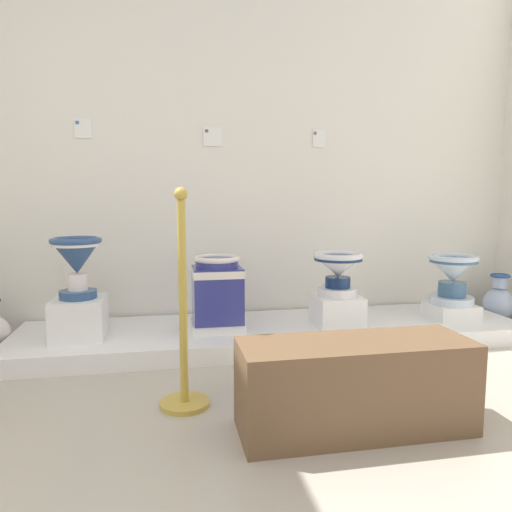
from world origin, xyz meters
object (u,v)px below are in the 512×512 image
plinth_block_squat_floral (337,310)px  info_placard_first (83,128)px  antique_toilet_squat_floral (338,268)px  info_placard_second (212,137)px  stanchion_post_near_left (184,339)px  antique_toilet_broad_patterned (453,274)px  plinth_block_broad_patterned (451,311)px  decorative_vase_companion (499,302)px  plinth_block_tall_cobalt (79,318)px  museum_bench (355,385)px  plinth_block_central_ornate (217,325)px  antique_toilet_tall_cobalt (77,258)px  info_placard_third (319,138)px  antique_toilet_central_ornate (217,287)px

plinth_block_squat_floral → info_placard_first: info_placard_first is taller
antique_toilet_squat_floral → info_placard_second: info_placard_second is taller
info_placard_second → stanchion_post_near_left: (-0.29, -1.40, -1.14)m
info_placard_second → antique_toilet_broad_patterned: bearing=-16.2°
plinth_block_broad_patterned → decorative_vase_companion: decorative_vase_companion is taller
info_placard_second → info_placard_first: bearing=-180.0°
stanchion_post_near_left → antique_toilet_broad_patterned: bearing=24.0°
plinth_block_tall_cobalt → info_placard_second: 1.62m
info_placard_first → plinth_block_broad_patterned: bearing=-10.7°
info_placard_first → stanchion_post_near_left: 1.94m
stanchion_post_near_left → museum_bench: 0.83m
plinth_block_tall_cobalt → decorative_vase_companion: bearing=3.6°
info_placard_second → museum_bench: info_placard_second is taller
plinth_block_central_ornate → antique_toilet_tall_cobalt: bearing=-179.6°
plinth_block_broad_patterned → plinth_block_squat_floral: bearing=-179.0°
plinth_block_tall_cobalt → info_placard_third: size_ratio=2.64×
antique_toilet_squat_floral → info_placard_first: 2.08m
plinth_block_squat_floral → decorative_vase_companion: decorative_vase_companion is taller
antique_toilet_tall_cobalt → info_placard_first: (-0.00, 0.51, 0.88)m
antique_toilet_tall_cobalt → museum_bench: size_ratio=0.38×
info_placard_first → antique_toilet_broad_patterned: bearing=-10.7°
stanchion_post_near_left → info_placard_third: bearing=51.1°
info_placard_second → decorative_vase_companion: 2.65m
decorative_vase_companion → plinth_block_central_ornate: bearing=-175.2°
antique_toilet_squat_floral → plinth_block_tall_cobalt: bearing=179.6°
info_placard_third → info_placard_second: bearing=180.0°
plinth_block_tall_cobalt → info_placard_second: info_placard_second is taller
antique_toilet_central_ornate → decorative_vase_companion: size_ratio=1.11×
antique_toilet_squat_floral → info_placard_first: size_ratio=2.62×
antique_toilet_tall_cobalt → antique_toilet_broad_patterned: bearing=0.1°
plinth_block_squat_floral → decorative_vase_companion: size_ratio=0.80×
antique_toilet_tall_cobalt → antique_toilet_central_ornate: size_ratio=0.87×
plinth_block_squat_floral → antique_toilet_tall_cobalt: bearing=179.6°
info_placard_second → antique_toilet_squat_floral: bearing=-32.3°
stanchion_post_near_left → antique_toilet_squat_floral: bearing=38.4°
plinth_block_tall_cobalt → antique_toilet_tall_cobalt: bearing=0.0°
plinth_block_squat_floral → stanchion_post_near_left: bearing=-141.6°
plinth_block_tall_cobalt → antique_toilet_tall_cobalt: 0.39m
antique_toilet_tall_cobalt → info_placard_third: (1.76, 0.51, 0.85)m
plinth_block_squat_floral → antique_toilet_central_ornate: bearing=178.8°
antique_toilet_central_ornate → info_placard_third: info_placard_third is taller
plinth_block_tall_cobalt → info_placard_third: bearing=16.1°
plinth_block_tall_cobalt → plinth_block_squat_floral: plinth_block_tall_cobalt is taller
antique_toilet_broad_patterned → stanchion_post_near_left: size_ratio=0.35×
antique_toilet_central_ornate → plinth_block_broad_patterned: antique_toilet_central_ornate is taller
antique_toilet_squat_floral → decorative_vase_companion: size_ratio=0.88×
antique_toilet_squat_floral → info_placard_third: size_ratio=2.64×
antique_toilet_central_ornate → stanchion_post_near_left: (-0.26, -0.90, -0.08)m
antique_toilet_central_ornate → plinth_block_tall_cobalt: bearing=-179.6°
antique_toilet_squat_floral → antique_toilet_tall_cobalt: bearing=179.6°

